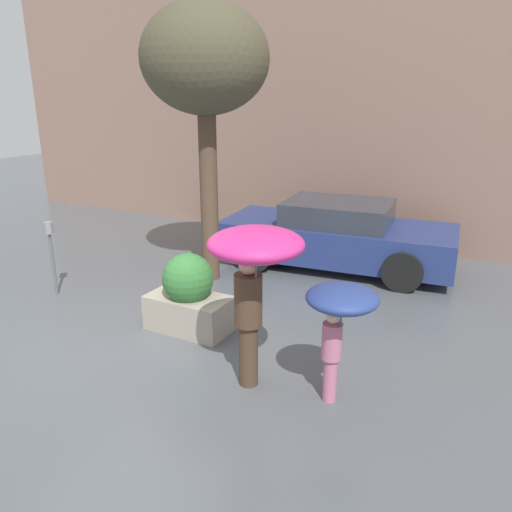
# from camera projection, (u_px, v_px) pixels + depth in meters

# --- Properties ---
(ground_plane) EXTENTS (40.00, 40.00, 0.00)m
(ground_plane) POSITION_uv_depth(u_px,v_px,m) (124.00, 347.00, 6.87)
(ground_plane) COLOR #51565B
(building_facade) EXTENTS (18.00, 0.30, 6.00)m
(building_facade) POSITION_uv_depth(u_px,v_px,m) (310.00, 108.00, 11.38)
(building_facade) COLOR #8C6B5B
(building_facade) RESTS_ON ground
(planter_box) EXTENTS (1.23, 0.74, 1.17)m
(planter_box) POSITION_uv_depth(u_px,v_px,m) (189.00, 296.00, 7.25)
(planter_box) COLOR #9E9384
(planter_box) RESTS_ON ground
(person_adult) EXTENTS (1.06, 1.06, 1.96)m
(person_adult) POSITION_uv_depth(u_px,v_px,m) (254.00, 262.00, 5.45)
(person_adult) COLOR #473323
(person_adult) RESTS_ON ground
(person_child) EXTENTS (0.78, 0.78, 1.41)m
(person_child) POSITION_uv_depth(u_px,v_px,m) (340.00, 310.00, 5.29)
(person_child) COLOR #B76684
(person_child) RESTS_ON ground
(parked_car_near) EXTENTS (4.65, 2.37, 1.32)m
(parked_car_near) POSITION_uv_depth(u_px,v_px,m) (337.00, 236.00, 9.91)
(parked_car_near) COLOR navy
(parked_car_near) RESTS_ON ground
(street_tree) EXTENTS (2.16, 2.16, 4.79)m
(street_tree) POSITION_uv_depth(u_px,v_px,m) (205.00, 64.00, 8.26)
(street_tree) COLOR brown
(street_tree) RESTS_ON ground
(parking_meter) EXTENTS (0.14, 0.14, 1.29)m
(parking_meter) POSITION_uv_depth(u_px,v_px,m) (51.00, 243.00, 8.41)
(parking_meter) COLOR #595B60
(parking_meter) RESTS_ON ground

